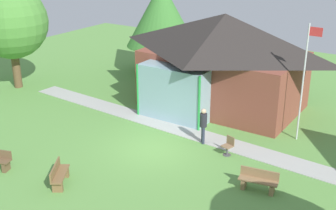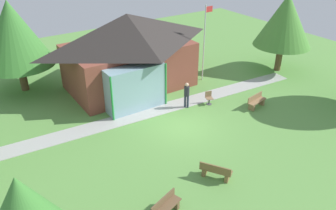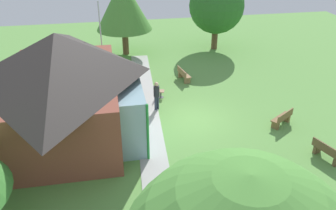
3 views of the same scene
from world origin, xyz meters
The scene contains 11 objects.
ground_plane centered at (0.00, 0.00, 0.00)m, with size 44.00×44.00×0.00m, color #609947.
pavilion centered at (-0.08, 6.51, 2.75)m, with size 9.39×6.94×5.27m.
footpath centered at (0.00, 2.45, 0.01)m, with size 21.27×1.30×0.03m, color #ADADA8.
flagpole centered at (5.09, 4.63, 3.10)m, with size 0.64×0.08×5.62m.
bench_front_left centered at (-4.66, -5.19, 0.40)m, with size 1.56×0.90×0.84m.
bench_mid_right centered at (5.27, -0.68, 0.40)m, with size 1.55×0.69×0.84m.
bench_front_center centered at (-1.47, -4.57, 0.40)m, with size 1.19×1.50×0.84m.
patio_chair_lawn_spare centered at (3.00, 1.35, 0.42)m, with size 0.54×0.54×0.86m.
visitor_on_path centered at (1.47, 1.77, 1.02)m, with size 0.34×0.34×1.74m.
tree_east_hedge centered at (11.33, 2.80, 4.02)m, with size 4.38×4.38×6.01m.
tree_far_east centered at (11.31, -4.71, 3.60)m, with size 4.47×4.47×5.84m.
Camera 3 is at (-16.25, 4.36, 9.86)m, focal length 37.43 mm.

